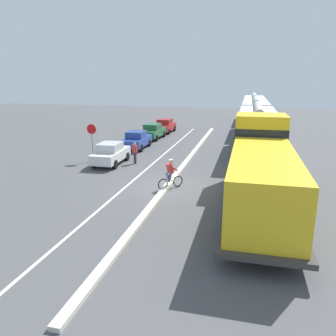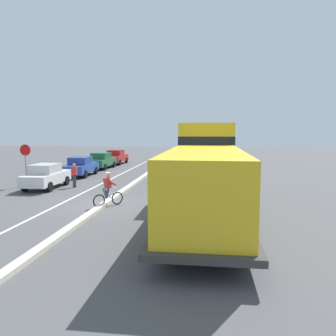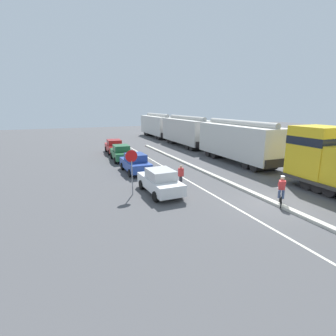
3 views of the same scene
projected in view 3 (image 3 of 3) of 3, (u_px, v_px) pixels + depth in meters
name	position (u px, v px, depth m)	size (l,w,h in m)	color
ground_plane	(273.00, 204.00, 15.19)	(120.00, 120.00, 0.00)	#4C4C4F
median_curb	(217.00, 177.00, 20.57)	(0.36, 36.00, 0.16)	beige
lane_stripe	(189.00, 181.00, 19.69)	(0.14, 36.00, 0.01)	silver
hopper_car_lead	(238.00, 142.00, 25.82)	(2.90, 10.60, 4.18)	beige
hopper_car_middle	(186.00, 131.00, 36.24)	(2.90, 10.60, 4.18)	beige
hopper_car_trailing	(157.00, 125.00, 46.67)	(2.90, 10.60, 4.18)	silver
parked_car_white	(160.00, 181.00, 16.78)	(1.92, 4.24, 1.62)	silver
parked_car_blue	(135.00, 163.00, 22.13)	(1.88, 4.23, 1.62)	#28479E
parked_car_green	(121.00, 153.00, 26.94)	(1.99, 4.28, 1.62)	#286B3D
parked_car_red	(114.00, 146.00, 31.14)	(1.95, 4.26, 1.62)	red
cyclist	(281.00, 191.00, 14.82)	(1.21, 1.29, 1.71)	black
stop_sign	(132.00, 164.00, 16.32)	(0.76, 0.08, 2.88)	gray
pedestrian_by_cars	(181.00, 176.00, 17.90)	(0.34, 0.22, 1.62)	#33333D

